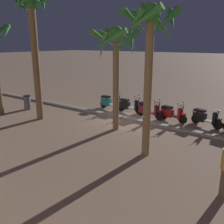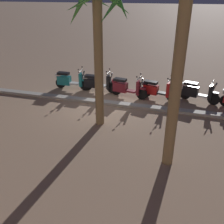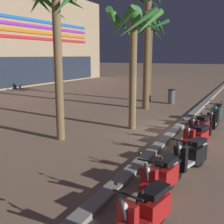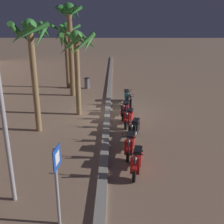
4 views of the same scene
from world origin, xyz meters
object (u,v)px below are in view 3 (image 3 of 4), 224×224
(scooter_red_mid_centre, at_px, (197,138))
(palm_tree_by_mall_entrance, at_px, (150,39))
(scooter_maroon_second_in_line, at_px, (200,128))
(scooter_black_tail_end, at_px, (214,120))
(litter_bin, at_px, (171,96))
(palm_tree_far_corner, at_px, (147,21))
(scooter_red_far_back, at_px, (161,178))
(palm_tree_mid_walkway, at_px, (134,35))
(scooter_red_gap_after_mid, at_px, (147,213))
(scooter_teal_mid_front, at_px, (217,114))
(scooter_black_mid_rear, at_px, (192,156))
(palm_tree_near_sign, at_px, (57,19))

(scooter_red_mid_centre, distance_m, palm_tree_by_mall_entrance, 11.13)
(scooter_red_mid_centre, relative_size, scooter_maroon_second_in_line, 0.95)
(scooter_black_tail_end, distance_m, litter_bin, 6.79)
(palm_tree_far_corner, bearing_deg, scooter_red_far_back, -158.12)
(scooter_red_far_back, height_order, palm_tree_mid_walkway, palm_tree_mid_walkway)
(scooter_black_tail_end, bearing_deg, palm_tree_mid_walkway, 110.93)
(palm_tree_mid_walkway, relative_size, palm_tree_far_corner, 0.74)
(scooter_red_gap_after_mid, bearing_deg, scooter_teal_mid_front, -0.33)
(scooter_red_gap_after_mid, xyz_separation_m, palm_tree_mid_walkway, (6.74, 3.06, 3.48))
(palm_tree_far_corner, bearing_deg, scooter_maroon_second_in_line, -141.50)
(scooter_teal_mid_front, bearing_deg, scooter_maroon_second_in_line, 175.47)
(scooter_red_gap_after_mid, bearing_deg, palm_tree_mid_walkway, 24.44)
(scooter_black_tail_end, height_order, litter_bin, scooter_black_tail_end)
(palm_tree_by_mall_entrance, bearing_deg, scooter_black_tail_end, -140.86)
(scooter_red_gap_after_mid, xyz_separation_m, scooter_maroon_second_in_line, (6.39, 0.19, 0.02))
(scooter_black_mid_rear, distance_m, palm_tree_far_corner, 10.36)
(scooter_red_far_back, relative_size, palm_tree_near_sign, 0.30)
(litter_bin, bearing_deg, palm_tree_mid_walkway, -178.33)
(scooter_red_far_back, height_order, litter_bin, scooter_red_far_back)
(scooter_black_tail_end, distance_m, palm_tree_mid_walkway, 4.86)
(palm_tree_mid_walkway, bearing_deg, litter_bin, 1.67)
(litter_bin, bearing_deg, scooter_black_mid_rear, -162.26)
(palm_tree_mid_walkway, bearing_deg, scooter_black_mid_rear, -138.04)
(scooter_black_mid_rear, distance_m, scooter_teal_mid_front, 6.24)
(scooter_black_tail_end, bearing_deg, litter_bin, 29.82)
(scooter_red_far_back, xyz_separation_m, palm_tree_far_corner, (9.96, 4.00, 4.56))
(palm_tree_by_mall_entrance, bearing_deg, scooter_red_gap_after_mid, -160.68)
(palm_tree_mid_walkway, bearing_deg, palm_tree_near_sign, 146.22)
(scooter_black_tail_end, relative_size, palm_tree_mid_walkway, 0.36)
(scooter_red_far_back, distance_m, scooter_black_mid_rear, 1.76)
(palm_tree_mid_walkway, height_order, palm_tree_far_corner, palm_tree_far_corner)
(scooter_red_mid_centre, height_order, scooter_black_tail_end, same)
(scooter_red_far_back, relative_size, palm_tree_far_corner, 0.25)
(scooter_black_mid_rear, distance_m, litter_bin, 11.20)
(scooter_red_far_back, height_order, scooter_red_mid_centre, same)
(litter_bin, bearing_deg, scooter_red_far_back, -166.00)
(scooter_red_far_back, xyz_separation_m, litter_bin, (12.40, 3.09, 0.03))
(scooter_maroon_second_in_line, height_order, litter_bin, scooter_maroon_second_in_line)
(palm_tree_by_mall_entrance, distance_m, palm_tree_mid_walkway, 7.70)
(scooter_teal_mid_front, bearing_deg, palm_tree_near_sign, 137.49)
(palm_tree_by_mall_entrance, xyz_separation_m, litter_bin, (-0.35, -1.71, -3.72))
(scooter_red_far_back, distance_m, palm_tree_mid_walkway, 6.96)
(scooter_black_mid_rear, xyz_separation_m, scooter_black_tail_end, (4.78, 0.04, -0.01))
(scooter_red_mid_centre, bearing_deg, palm_tree_near_sign, 100.78)
(scooter_black_mid_rear, xyz_separation_m, palm_tree_near_sign, (0.87, 5.01, 3.92))
(scooter_black_mid_rear, bearing_deg, scooter_maroon_second_in_line, 5.83)
(palm_tree_by_mall_entrance, xyz_separation_m, palm_tree_near_sign, (-10.15, -0.11, 0.17))
(scooter_red_mid_centre, height_order, scooter_maroon_second_in_line, same)
(scooter_red_far_back, relative_size, palm_tree_mid_walkway, 0.34)
(scooter_red_gap_after_mid, relative_size, scooter_teal_mid_front, 0.94)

